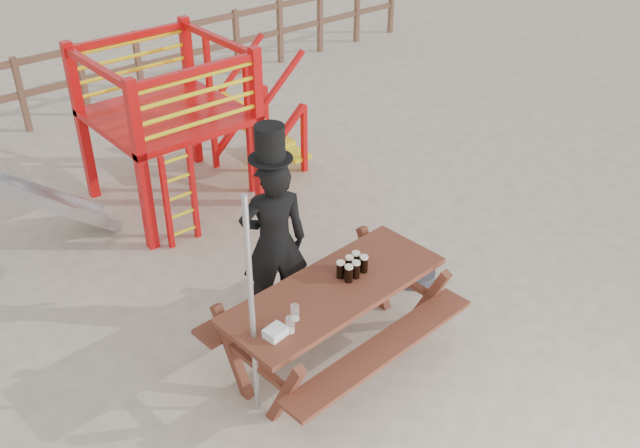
% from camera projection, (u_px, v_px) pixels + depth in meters
% --- Properties ---
extents(ground, '(60.00, 60.00, 0.00)m').
position_uv_depth(ground, '(347.00, 347.00, 7.01)').
color(ground, '#C2AE97').
rests_on(ground, ground).
extents(back_fence, '(15.09, 0.09, 1.20)m').
position_uv_depth(back_fence, '(51.00, 79.00, 11.17)').
color(back_fence, brown).
rests_on(back_fence, ground).
extents(playground_fort, '(4.71, 1.84, 2.10)m').
position_uv_depth(playground_fort, '(164.00, 127.00, 8.84)').
color(playground_fort, red).
rests_on(playground_fort, ground).
extents(picnic_table, '(2.27, 1.64, 0.84)m').
position_uv_depth(picnic_table, '(335.00, 314.00, 6.61)').
color(picnic_table, brown).
rests_on(picnic_table, ground).
extents(man_with_hat, '(0.79, 0.67, 2.16)m').
position_uv_depth(man_with_hat, '(274.00, 238.00, 6.90)').
color(man_with_hat, black).
rests_on(man_with_hat, ground).
extents(metal_pole, '(0.05, 0.05, 2.19)m').
position_uv_depth(metal_pole, '(252.00, 313.00, 5.74)').
color(metal_pole, '#B2B2B7').
rests_on(metal_pole, ground).
extents(parasol_base, '(0.48, 0.48, 0.20)m').
position_uv_depth(parasol_base, '(414.00, 274.00, 7.94)').
color(parasol_base, '#333338').
rests_on(parasol_base, ground).
extents(paper_bag, '(0.20, 0.17, 0.08)m').
position_uv_depth(paper_bag, '(275.00, 332.00, 5.86)').
color(paper_bag, white).
rests_on(paper_bag, picnic_table).
extents(stout_pints, '(0.30, 0.20, 0.17)m').
position_uv_depth(stout_pints, '(352.00, 267.00, 6.56)').
color(stout_pints, black).
rests_on(stout_pints, picnic_table).
extents(empty_glasses, '(0.20, 0.17, 0.15)m').
position_uv_depth(empty_glasses, '(293.00, 319.00, 5.96)').
color(empty_glasses, silver).
rests_on(empty_glasses, picnic_table).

